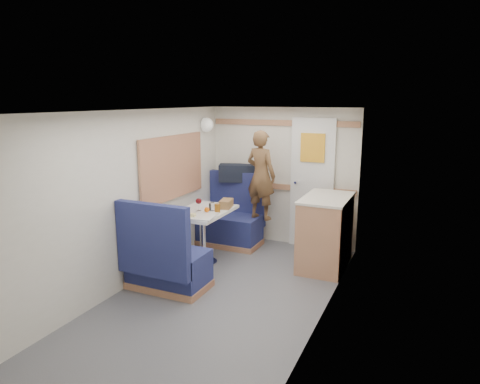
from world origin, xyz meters
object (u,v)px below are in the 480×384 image
at_px(tray, 203,216).
at_px(wine_glass, 199,202).
at_px(duffel_bag, 237,173).
at_px(cheese_block, 191,215).
at_px(dome_light, 206,125).
at_px(galley_counter, 325,232).
at_px(person, 261,175).
at_px(dinette_table, 203,222).
at_px(bench_far, 231,224).
at_px(pepper_grinder, 210,207).
at_px(beer_glass, 217,208).
at_px(tumbler_right, 213,207).
at_px(orange_fruit, 207,210).
at_px(bread_loaf, 226,204).
at_px(bench_near, 165,264).
at_px(tumbler_left, 174,211).

distance_m(tray, wine_glass, 0.31).
xyz_separation_m(duffel_bag, cheese_block, (0.07, -1.49, -0.27)).
bearing_deg(dome_light, cheese_block, -70.10).
xyz_separation_m(dome_light, galley_counter, (1.86, -0.30, -1.28)).
height_order(person, duffel_bag, person).
xyz_separation_m(dome_light, duffel_bag, (0.37, 0.27, -0.72)).
distance_m(dinette_table, cheese_block, 0.42).
xyz_separation_m(bench_far, pepper_grinder, (0.10, -0.83, 0.47)).
bearing_deg(wine_glass, beer_glass, 7.66).
height_order(tumbler_right, beer_glass, beer_glass).
distance_m(person, orange_fruit, 1.06).
bearing_deg(tumbler_right, bread_loaf, 66.25).
distance_m(tumbler_right, beer_glass, 0.12).
distance_m(tray, orange_fruit, 0.16).
bearing_deg(person, galley_counter, 177.35).
distance_m(bench_far, beer_glass, 1.03).
xyz_separation_m(person, bread_loaf, (-0.25, -0.59, -0.30)).
distance_m(bench_near, galley_counter, 2.04).
bearing_deg(bench_near, pepper_grinder, 83.92).
distance_m(dome_light, orange_fruit, 1.47).
height_order(person, cheese_block, person).
xyz_separation_m(bench_near, duffel_bag, (-0.02, 1.98, 0.73)).
bearing_deg(beer_glass, cheese_block, -116.02).
bearing_deg(pepper_grinder, tumbler_left, -124.56).
bearing_deg(tumbler_right, cheese_block, -99.94).
bearing_deg(tray, bench_near, -105.86).
distance_m(person, wine_glass, 1.05).
relative_size(orange_fruit, beer_glass, 0.59).
xyz_separation_m(tray, orange_fruit, (-0.04, 0.15, 0.04)).
height_order(cheese_block, beer_glass, beer_glass).
bearing_deg(dinette_table, orange_fruit, -42.72).
xyz_separation_m(person, tumbler_left, (-0.66, -1.22, -0.30)).
bearing_deg(bread_loaf, duffel_bag, 105.39).
bearing_deg(beer_glass, duffel_bag, 102.22).
bearing_deg(bench_far, pepper_grinder, -83.40).
bearing_deg(bench_near, cheese_block, 83.85).
bearing_deg(duffel_bag, galley_counter, -40.77).
bearing_deg(person, cheese_block, 84.71).
bearing_deg(cheese_block, galley_counter, 33.14).
bearing_deg(bench_near, galley_counter, 43.94).
xyz_separation_m(bench_far, wine_glass, (-0.02, -0.92, 0.54)).
bearing_deg(person, beer_glass, 87.82).
xyz_separation_m(pepper_grinder, bread_loaf, (0.12, 0.21, 0.01)).
height_order(tray, pepper_grinder, pepper_grinder).
bearing_deg(bench_far, dome_light, -177.88).
bearing_deg(tumbler_left, beer_glass, 40.66).
bearing_deg(bread_loaf, person, 67.00).
bearing_deg(tray, beer_glass, 77.23).
distance_m(bench_far, duffel_bag, 0.77).
distance_m(person, bread_loaf, 0.71).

